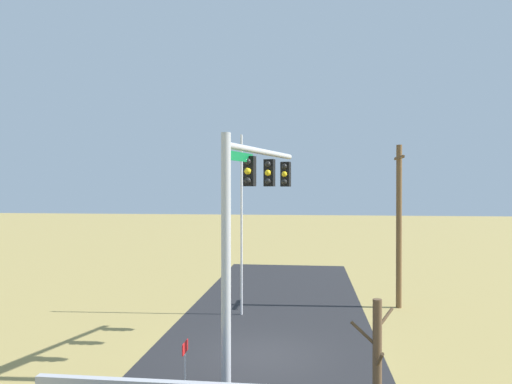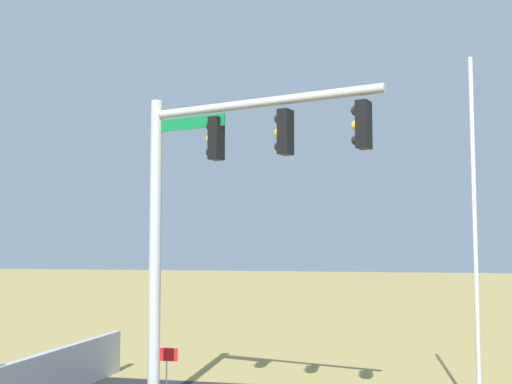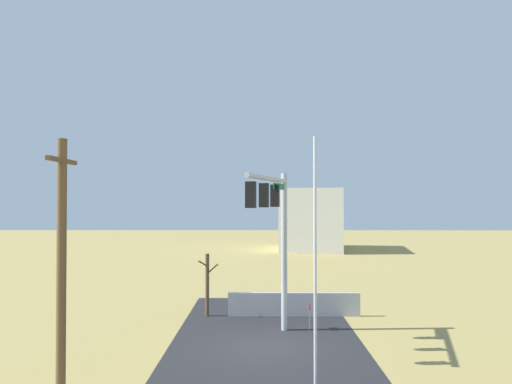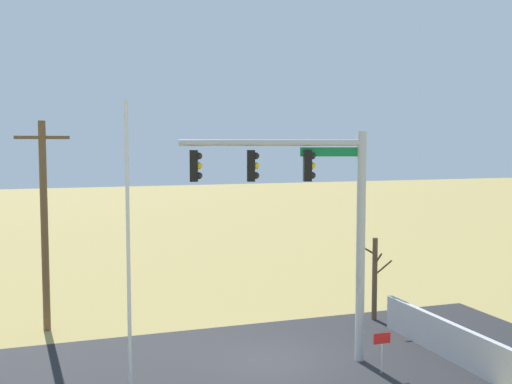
# 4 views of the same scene
# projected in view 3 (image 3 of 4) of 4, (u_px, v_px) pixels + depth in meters

# --- Properties ---
(ground_plane) EXTENTS (160.00, 160.00, 0.00)m
(ground_plane) POSITION_uv_depth(u_px,v_px,m) (267.00, 347.00, 20.11)
(ground_plane) COLOR #9E894C
(road_surface) EXTENTS (28.00, 8.00, 0.01)m
(road_surface) POSITION_uv_depth(u_px,v_px,m) (268.00, 383.00, 16.11)
(road_surface) COLOR #232326
(road_surface) RESTS_ON ground_plane
(sidewalk_corner) EXTENTS (6.00, 6.00, 0.01)m
(sidewalk_corner) POSITION_uv_depth(u_px,v_px,m) (283.00, 325.00, 23.66)
(sidewalk_corner) COLOR #B7B5AD
(sidewalk_corner) RESTS_ON ground_plane
(retaining_fence) EXTENTS (0.20, 6.80, 1.20)m
(retaining_fence) POSITION_uv_depth(u_px,v_px,m) (294.00, 304.00, 25.42)
(retaining_fence) COLOR #A8A8AD
(retaining_fence) RESTS_ON ground_plane
(signal_mast) EXTENTS (5.54, 1.81, 7.21)m
(signal_mast) POSITION_uv_depth(u_px,v_px,m) (276.00, 222.00, 21.25)
(signal_mast) COLOR #B2B5BA
(signal_mast) RESTS_ON ground_plane
(flagpole) EXTENTS (0.10, 0.10, 7.99)m
(flagpole) POSITION_uv_depth(u_px,v_px,m) (315.00, 263.00, 15.51)
(flagpole) COLOR silver
(flagpole) RESTS_ON ground_plane
(utility_pole) EXTENTS (1.90, 0.26, 7.65)m
(utility_pole) POSITION_uv_depth(u_px,v_px,m) (61.00, 272.00, 13.49)
(utility_pole) COLOR brown
(utility_pole) RESTS_ON ground_plane
(bare_tree) EXTENTS (1.27, 1.02, 3.21)m
(bare_tree) POSITION_uv_depth(u_px,v_px,m) (207.00, 284.00, 25.46)
(bare_tree) COLOR brown
(bare_tree) RESTS_ON ground_plane
(open_sign) EXTENTS (0.56, 0.04, 1.22)m
(open_sign) POSITION_uv_depth(u_px,v_px,m) (309.00, 310.00, 22.79)
(open_sign) COLOR silver
(open_sign) RESTS_ON ground_plane
(distant_building) EXTENTS (11.32, 8.77, 7.42)m
(distant_building) POSITION_uv_depth(u_px,v_px,m) (313.00, 219.00, 60.25)
(distant_building) COLOR silver
(distant_building) RESTS_ON ground_plane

